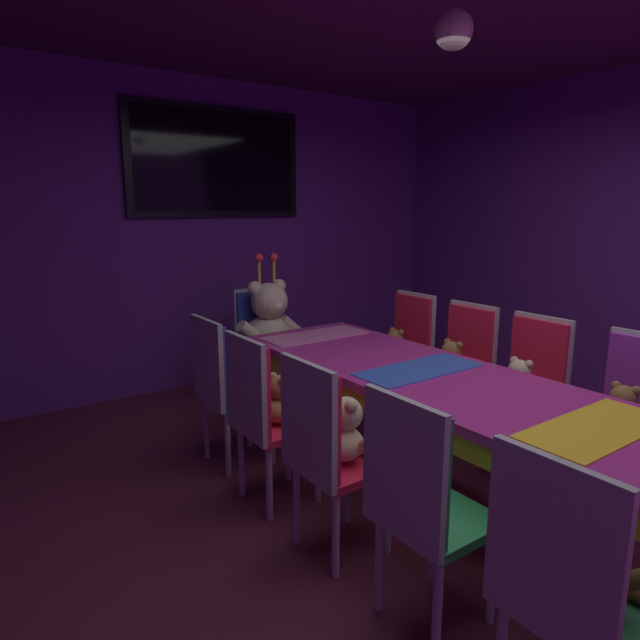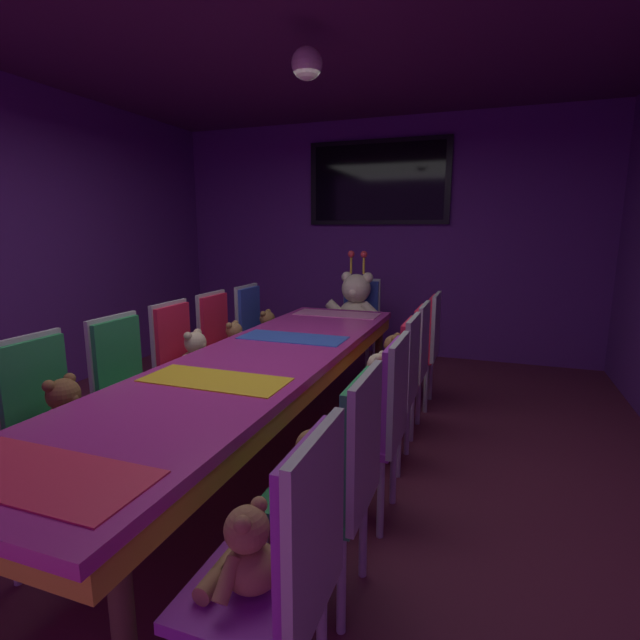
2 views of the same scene
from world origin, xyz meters
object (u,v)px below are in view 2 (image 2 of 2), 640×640
at_px(wall_tv, 378,182).
at_px(king_teddy_bear, 356,305).
at_px(chair_left_1, 44,410).
at_px(throne_chair, 360,315).
at_px(teddy_right_1, 311,465).
at_px(chair_right_2, 382,412).
at_px(chair_left_3, 180,354).
at_px(chair_right_0, 291,559).
at_px(teddy_left_5, 268,328).
at_px(chair_right_4, 412,355).
at_px(chair_left_4, 220,338).
at_px(teddy_left_4, 235,341).
at_px(banquet_table, 261,368).
at_px(teddy_right_4, 393,356).
at_px(teddy_right_5, 409,340).
at_px(chair_left_2, 126,377).
at_px(chair_right_1, 345,467).
at_px(pendant_light, 307,64).
at_px(chair_right_5, 426,339).
at_px(teddy_right_0, 246,554).
at_px(chair_left_5, 254,325).
at_px(teddy_right_3, 377,377).
at_px(teddy_right_2, 355,411).
at_px(chair_right_3, 399,377).
at_px(teddy_left_3, 197,355).
at_px(teddy_left_1, 66,413).

bearing_deg(wall_tv, king_teddy_bear, -90.00).
xyz_separation_m(chair_left_1, throne_chair, (0.81, 3.23, 0.00)).
distance_m(teddy_right_1, chair_right_2, 0.63).
height_order(chair_left_3, chair_right_0, same).
height_order(teddy_left_5, chair_right_4, chair_right_4).
height_order(chair_left_4, throne_chair, same).
bearing_deg(teddy_left_4, banquet_table, -52.12).
bearing_deg(chair_left_3, teddy_right_4, 20.05).
bearing_deg(teddy_left_5, teddy_right_5, -0.28).
relative_size(chair_left_2, chair_left_4, 1.00).
distance_m(chair_left_4, teddy_right_5, 1.63).
bearing_deg(banquet_table, chair_right_1, -47.58).
xyz_separation_m(chair_left_2, pendant_light, (0.94, 0.76, 1.95)).
distance_m(banquet_table, chair_left_3, 0.89).
relative_size(chair_left_3, chair_right_5, 1.00).
xyz_separation_m(teddy_right_0, throne_chair, (-0.69, 3.84, 0.02)).
bearing_deg(chair_right_1, chair_left_5, -55.37).
height_order(teddy_right_3, throne_chair, throne_chair).
bearing_deg(chair_left_1, chair_right_5, 54.76).
relative_size(chair_left_3, teddy_right_2, 3.33).
bearing_deg(teddy_right_4, teddy_left_4, -1.38).
distance_m(teddy_right_0, king_teddy_bear, 3.74).
bearing_deg(teddy_right_1, teddy_right_3, -89.26).
bearing_deg(chair_right_0, chair_right_5, -89.89).
xyz_separation_m(banquet_table, teddy_right_5, (0.69, 1.46, -0.09)).
bearing_deg(teddy_right_0, chair_left_1, -21.96).
bearing_deg(chair_right_3, teddy_right_4, -74.61).
height_order(teddy_right_4, king_teddy_bear, king_teddy_bear).
bearing_deg(teddy_right_1, chair_right_2, -104.23).
distance_m(chair_right_4, teddy_right_4, 0.14).
distance_m(chair_left_2, teddy_left_3, 0.60).
bearing_deg(teddy_right_0, chair_left_5, -62.88).
xyz_separation_m(teddy_left_4, chair_right_0, (1.53, -2.36, 0.02)).
height_order(king_teddy_bear, wall_tv, wall_tv).
bearing_deg(teddy_right_5, chair_left_4, 20.12).
bearing_deg(chair_left_5, wall_tv, 63.86).
distance_m(chair_left_3, pendant_light, 2.18).
height_order(chair_left_2, chair_right_5, same).
xyz_separation_m(teddy_left_1, chair_right_5, (1.49, 2.32, -0.00)).
height_order(teddy_right_1, teddy_right_5, teddy_right_1).
bearing_deg(teddy_right_5, pendant_light, 59.91).
relative_size(chair_right_5, wall_tv, 0.59).
bearing_deg(teddy_right_2, king_teddy_bear, -74.41).
bearing_deg(chair_right_2, pendant_light, -47.82).
relative_size(chair_left_4, teddy_left_4, 3.24).
bearing_deg(teddy_left_4, teddy_right_3, -22.76).
xyz_separation_m(banquet_table, chair_right_1, (0.83, -0.91, -0.06)).
xyz_separation_m(banquet_table, wall_tv, (0.00, 3.11, 1.39)).
height_order(teddy_left_3, chair_left_5, chair_left_5).
bearing_deg(chair_right_5, chair_left_2, 46.46).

